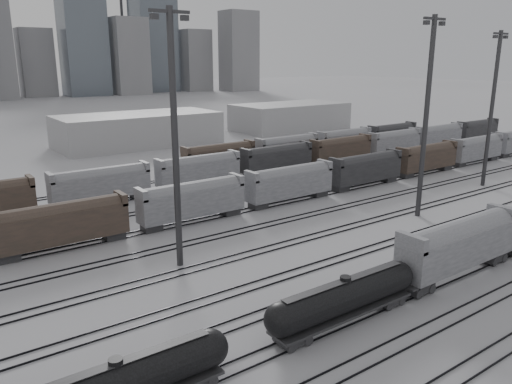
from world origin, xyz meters
TOP-DOWN VIEW (x-y plane):
  - ground at (0.00, 0.00)m, footprint 900.00×900.00m
  - tracks at (0.00, 17.50)m, footprint 220.00×71.50m
  - tank_car_b at (-11.60, 1.00)m, footprint 16.19×2.70m
  - hopper_car_a at (4.52, 1.00)m, footprint 16.25×3.23m
  - light_mast_b at (-17.16, 19.93)m, footprint 4.22×0.67m
  - light_mast_c at (18.21, 15.92)m, footprint 4.32×0.69m
  - light_mast_d at (42.09, 20.22)m, footprint 4.15×0.66m
  - bg_string_near at (8.00, 32.00)m, footprint 151.00×3.00m
  - bg_string_mid at (18.00, 48.00)m, footprint 151.00×3.00m
  - bg_string_far at (35.50, 56.00)m, footprint 66.00×3.00m
  - warehouse_mid at (10.00, 95.00)m, footprint 40.00×18.00m
  - warehouse_right at (60.00, 95.00)m, footprint 35.00×18.00m
  - crane_right at (91.26, 305.00)m, footprint 42.00×1.80m

SIDE VIEW (x-z plane):
  - ground at x=0.00m, z-range 0.00..0.00m
  - tracks at x=0.00m, z-range 0.00..0.16m
  - tank_car_b at x=-11.60m, z-range 0.31..4.32m
  - bg_string_far at x=35.50m, z-range 0.00..5.60m
  - bg_string_near at x=8.00m, z-range 0.00..5.60m
  - bg_string_mid at x=18.00m, z-range 0.00..5.60m
  - hopper_car_a at x=4.52m, z-range 0.68..6.49m
  - warehouse_mid at x=10.00m, z-range 0.00..8.00m
  - warehouse_right at x=60.00m, z-range 0.00..8.00m
  - light_mast_d at x=42.09m, z-range 0.79..26.73m
  - light_mast_b at x=-17.16m, z-range 0.80..27.15m
  - light_mast_c at x=18.21m, z-range 0.82..27.80m
  - crane_right at x=91.26m, z-range 7.39..107.39m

